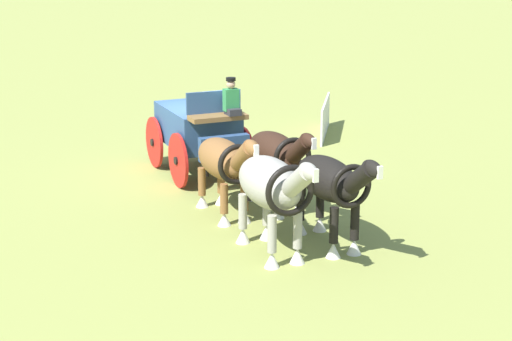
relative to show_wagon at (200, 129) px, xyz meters
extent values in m
plane|color=olive|center=(-0.13, -0.06, -1.24)|extent=(220.00, 220.00, 0.00)
cube|color=#2D4C7A|center=(-0.13, -0.06, 0.06)|extent=(3.00, 2.42, 1.00)
cube|color=brown|center=(1.31, 0.50, 0.60)|extent=(1.04, 1.54, 0.12)
cube|color=#2D4C7A|center=(1.69, 0.65, -0.09)|extent=(0.68, 1.28, 0.60)
cube|color=#2D4C7A|center=(1.03, 0.39, 0.93)|extent=(0.57, 1.36, 0.55)
cube|color=red|center=(-0.13, -0.06, -0.54)|extent=(2.72, 1.18, 0.16)
cylinder|color=red|center=(0.51, 1.15, -0.54)|extent=(1.33, 0.58, 1.40)
cylinder|color=black|center=(0.51, 1.15, -0.54)|extent=(0.25, 0.24, 0.20)
cylinder|color=red|center=(1.16, -0.52, -0.54)|extent=(1.33, 0.58, 1.40)
cylinder|color=black|center=(1.16, -0.52, -0.54)|extent=(0.25, 0.24, 0.20)
cylinder|color=red|center=(-1.43, 0.40, -0.54)|extent=(1.33, 0.58, 1.40)
cylinder|color=black|center=(-1.43, 0.40, -0.54)|extent=(0.25, 0.24, 0.20)
cylinder|color=red|center=(-0.78, -1.27, -0.54)|extent=(1.33, 0.58, 1.40)
cylinder|color=black|center=(-0.78, -1.27, -0.54)|extent=(0.25, 0.24, 0.20)
cylinder|color=brown|center=(2.29, 0.88, -0.49)|extent=(2.46, 1.03, 0.10)
cube|color=#2D2D33|center=(1.30, 0.87, 0.74)|extent=(0.49, 0.44, 0.16)
cube|color=#338C4C|center=(1.19, 0.83, 1.01)|extent=(0.35, 0.42, 0.55)
sphere|color=tan|center=(1.19, 0.83, 1.40)|extent=(0.22, 0.22, 0.22)
cylinder|color=black|center=(1.19, 0.83, 1.53)|extent=(0.24, 0.24, 0.08)
ellipsoid|color=#331E14|center=(2.90, 1.81, 0.11)|extent=(2.30, 1.60, 0.89)
cylinder|color=#331E14|center=(3.50, 2.31, -0.61)|extent=(0.18, 0.18, 0.68)
cone|color=silver|center=(3.50, 2.31, -1.09)|extent=(0.30, 0.30, 0.29)
cylinder|color=#331E14|center=(3.68, 1.85, -0.61)|extent=(0.18, 0.18, 0.68)
cone|color=silver|center=(3.68, 1.85, -1.09)|extent=(0.30, 0.30, 0.29)
cylinder|color=#331E14|center=(2.11, 1.77, -0.61)|extent=(0.18, 0.18, 0.68)
cone|color=silver|center=(2.11, 1.77, -1.09)|extent=(0.30, 0.30, 0.29)
cylinder|color=#331E14|center=(2.29, 1.32, -0.61)|extent=(0.18, 0.18, 0.68)
cone|color=silver|center=(2.29, 1.32, -1.09)|extent=(0.30, 0.30, 0.29)
cylinder|color=#331E14|center=(4.13, 2.29, 0.50)|extent=(1.01, 0.68, 0.81)
ellipsoid|color=#331E14|center=(4.48, 2.42, 0.76)|extent=(0.65, 0.46, 0.32)
cube|color=silver|center=(4.74, 2.52, 0.76)|extent=(0.09, 0.11, 0.24)
torus|color=black|center=(3.79, 2.16, 0.21)|extent=(0.44, 0.90, 0.92)
cylinder|color=black|center=(1.86, 1.41, -0.19)|extent=(0.14, 0.14, 0.80)
ellipsoid|color=brown|center=(3.37, 0.60, 0.09)|extent=(2.23, 1.56, 0.88)
cylinder|color=brown|center=(3.95, 1.08, -0.62)|extent=(0.18, 0.18, 0.67)
cone|color=silver|center=(3.95, 1.08, -1.10)|extent=(0.30, 0.30, 0.29)
cylinder|color=brown|center=(4.12, 0.63, -0.62)|extent=(0.18, 0.18, 0.67)
cone|color=silver|center=(4.12, 0.63, -1.10)|extent=(0.30, 0.30, 0.29)
cylinder|color=brown|center=(2.61, 0.57, -0.62)|extent=(0.18, 0.18, 0.67)
cone|color=silver|center=(2.61, 0.57, -1.10)|extent=(0.30, 0.30, 0.29)
cylinder|color=brown|center=(2.78, 0.12, -0.62)|extent=(0.18, 0.18, 0.67)
cone|color=silver|center=(2.78, 0.12, -1.10)|extent=(0.30, 0.30, 0.29)
cylinder|color=brown|center=(4.57, 1.07, 0.48)|extent=(1.01, 0.68, 0.81)
ellipsoid|color=brown|center=(4.91, 1.20, 0.74)|extent=(0.65, 0.46, 0.32)
cube|color=silver|center=(5.17, 1.30, 0.74)|extent=(0.09, 0.11, 0.24)
torus|color=black|center=(4.23, 0.93, 0.19)|extent=(0.44, 0.89, 0.91)
cylinder|color=black|center=(2.36, 0.21, -0.21)|extent=(0.14, 0.14, 0.80)
ellipsoid|color=black|center=(5.32, 2.75, 0.18)|extent=(2.30, 1.57, 0.86)
cylinder|color=black|center=(5.93, 3.24, -0.56)|extent=(0.18, 0.18, 0.73)
cone|color=silver|center=(5.93, 3.24, -1.08)|extent=(0.30, 0.30, 0.31)
cylinder|color=black|center=(6.10, 2.80, -0.56)|extent=(0.18, 0.18, 0.73)
cone|color=silver|center=(6.10, 2.80, -1.08)|extent=(0.30, 0.30, 0.31)
cylinder|color=black|center=(4.54, 2.70, -0.56)|extent=(0.18, 0.18, 0.73)
cone|color=silver|center=(4.54, 2.70, -1.08)|extent=(0.30, 0.30, 0.31)
cylinder|color=black|center=(4.71, 2.26, -0.56)|extent=(0.18, 0.18, 0.73)
cone|color=silver|center=(4.71, 2.26, -1.08)|extent=(0.30, 0.30, 0.31)
cylinder|color=black|center=(6.56, 3.23, 0.56)|extent=(1.01, 0.68, 0.81)
ellipsoid|color=black|center=(6.90, 3.36, 0.82)|extent=(0.65, 0.46, 0.32)
cube|color=silver|center=(7.16, 3.46, 0.82)|extent=(0.09, 0.11, 0.24)
torus|color=black|center=(6.22, 3.10, 0.28)|extent=(0.44, 0.88, 0.90)
cylinder|color=black|center=(4.28, 2.35, -0.12)|extent=(0.14, 0.14, 0.80)
ellipsoid|color=#9E998E|center=(5.79, 1.54, 0.24)|extent=(2.31, 1.68, 0.99)
cylinder|color=#9E998E|center=(6.37, 2.06, -0.55)|extent=(0.18, 0.18, 0.74)
cone|color=silver|center=(6.37, 2.06, -1.08)|extent=(0.30, 0.30, 0.32)
cylinder|color=#9E998E|center=(6.57, 1.55, -0.55)|extent=(0.18, 0.18, 0.74)
cone|color=silver|center=(6.57, 1.55, -1.08)|extent=(0.30, 0.30, 0.32)
cylinder|color=#9E998E|center=(5.01, 1.53, -0.55)|extent=(0.18, 0.18, 0.74)
cone|color=silver|center=(5.01, 1.53, -1.08)|extent=(0.30, 0.30, 0.32)
cylinder|color=#9E998E|center=(5.21, 1.02, -0.55)|extent=(0.18, 0.18, 0.74)
cone|color=silver|center=(5.21, 1.02, -1.08)|extent=(0.30, 0.30, 0.32)
cylinder|color=#9E998E|center=(7.01, 2.01, 0.65)|extent=(1.01, 0.68, 0.81)
ellipsoid|color=#9E998E|center=(7.36, 2.14, 0.91)|extent=(0.65, 0.46, 0.32)
cube|color=silver|center=(7.62, 2.25, 0.91)|extent=(0.09, 0.11, 0.24)
torus|color=black|center=(6.67, 1.88, 0.34)|extent=(0.48, 0.99, 1.01)
cylinder|color=black|center=(4.77, 1.14, -0.06)|extent=(0.14, 0.14, 0.80)
cube|color=silver|center=(-4.37, 3.87, -0.69)|extent=(3.15, 0.66, 1.10)
camera|label=1|loc=(21.62, 0.66, 5.01)|focal=58.80mm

